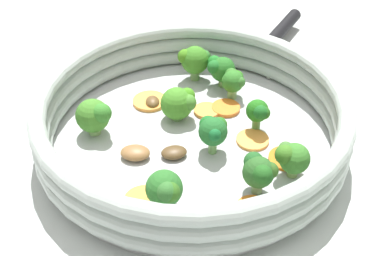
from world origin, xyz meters
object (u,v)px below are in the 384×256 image
(carrot_slice_0, at_px, (226,108))
(carrot_slice_1, at_px, (144,201))
(broccoli_floret_2, at_px, (292,157))
(mushroom_piece_3, at_px, (213,127))
(mushroom_piece_0, at_px, (174,152))
(mushroom_piece_1, at_px, (153,102))
(carrot_slice_2, at_px, (286,160))
(carrot_slice_5, at_px, (209,111))
(skillet, at_px, (192,141))
(carrot_slice_3, at_px, (252,208))
(broccoli_floret_5, at_px, (195,60))
(mushroom_piece_2, at_px, (135,153))
(broccoli_floret_6, at_px, (220,68))
(broccoli_floret_9, at_px, (259,171))
(broccoli_floret_1, at_px, (234,81))
(broccoli_floret_4, at_px, (213,130))
(carrot_slice_6, at_px, (253,140))
(broccoli_floret_3, at_px, (165,190))
(broccoli_floret_7, at_px, (179,103))
(broccoli_floret_8, at_px, (259,112))
(broccoli_floret_0, at_px, (94,115))
(carrot_slice_4, at_px, (150,101))

(carrot_slice_0, distance_m, carrot_slice_1, 0.19)
(broccoli_floret_2, distance_m, mushroom_piece_3, 0.12)
(mushroom_piece_0, xyz_separation_m, mushroom_piece_1, (0.06, -0.09, 0.00))
(carrot_slice_2, relative_size, carrot_slice_5, 1.25)
(skillet, bearing_deg, carrot_slice_3, 138.26)
(broccoli_floret_5, xyz_separation_m, mushroom_piece_3, (-0.06, 0.10, -0.03))
(carrot_slice_2, xyz_separation_m, mushroom_piece_2, (0.17, 0.05, 0.01))
(skillet, bearing_deg, mushroom_piece_1, -31.96)
(mushroom_piece_0, bearing_deg, broccoli_floret_5, -78.24)
(broccoli_floret_6, distance_m, broccoli_floret_9, 0.21)
(carrot_slice_3, distance_m, broccoli_floret_1, 0.21)
(skillet, height_order, broccoli_floret_4, broccoli_floret_4)
(carrot_slice_6, height_order, broccoli_floret_3, broccoli_floret_3)
(broccoli_floret_3, xyz_separation_m, broccoli_floret_5, (0.06, -0.25, 0.00))
(carrot_slice_2, relative_size, broccoli_floret_7, 0.92)
(carrot_slice_3, distance_m, broccoli_floret_4, 0.11)
(broccoli_floret_6, height_order, broccoli_floret_8, same)
(broccoli_floret_8, relative_size, mushroom_piece_3, 1.76)
(carrot_slice_5, height_order, broccoli_floret_9, broccoli_floret_9)
(broccoli_floret_7, bearing_deg, carrot_slice_0, -142.42)
(broccoli_floret_3, xyz_separation_m, broccoli_floret_4, (-0.02, -0.11, 0.00))
(carrot_slice_1, bearing_deg, skillet, -94.89)
(broccoli_floret_0, bearing_deg, carrot_slice_1, 140.00)
(carrot_slice_2, relative_size, broccoli_floret_0, 0.89)
(carrot_slice_1, bearing_deg, carrot_slice_4, -68.13)
(carrot_slice_2, xyz_separation_m, mushroom_piece_0, (0.13, 0.04, 0.00))
(carrot_slice_2, xyz_separation_m, broccoli_floret_1, (0.10, -0.11, 0.02))
(broccoli_floret_3, height_order, mushroom_piece_0, broccoli_floret_3)
(broccoli_floret_8, xyz_separation_m, mushroom_piece_2, (0.12, 0.10, -0.02))
(mushroom_piece_3, bearing_deg, mushroom_piece_0, 65.71)
(broccoli_floret_7, bearing_deg, broccoli_floret_0, 36.03)
(carrot_slice_6, distance_m, broccoli_floret_8, 0.03)
(carrot_slice_0, height_order, carrot_slice_5, same)
(carrot_slice_6, distance_m, broccoli_floret_7, 0.10)
(broccoli_floret_1, xyz_separation_m, mushroom_piece_1, (0.09, 0.06, -0.02))
(mushroom_piece_3, bearing_deg, broccoli_floret_5, -58.88)
(broccoli_floret_9, bearing_deg, carrot_slice_5, -51.28)
(carrot_slice_3, distance_m, mushroom_piece_3, 0.14)
(broccoli_floret_1, bearing_deg, broccoli_floret_4, 94.82)
(broccoli_floret_2, height_order, mushroom_piece_2, broccoli_floret_2)
(mushroom_piece_0, relative_size, mushroom_piece_3, 1.25)
(carrot_slice_1, bearing_deg, carrot_slice_5, -94.28)
(carrot_slice_5, bearing_deg, carrot_slice_6, 151.60)
(broccoli_floret_4, xyz_separation_m, broccoli_floret_6, (0.04, -0.14, -0.00))
(skillet, relative_size, broccoli_floret_7, 7.68)
(broccoli_floret_3, bearing_deg, carrot_slice_2, -131.24)
(mushroom_piece_3, bearing_deg, skillet, 47.89)
(carrot_slice_2, height_order, carrot_slice_3, same)
(carrot_slice_1, height_order, broccoli_floret_6, broccoli_floret_6)
(carrot_slice_6, height_order, broccoli_floret_0, broccoli_floret_0)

